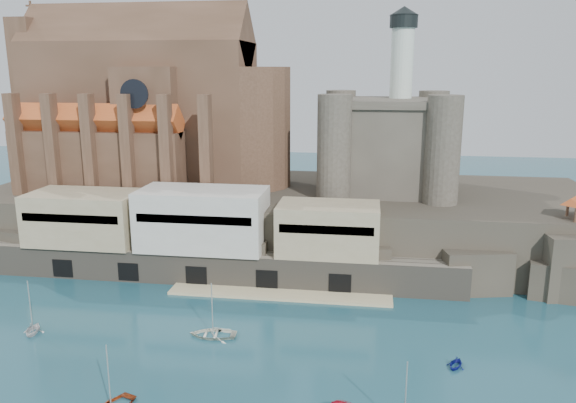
# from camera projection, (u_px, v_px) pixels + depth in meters

# --- Properties ---
(ground) EXTENTS (300.00, 300.00, 0.00)m
(ground) POSITION_uv_depth(u_px,v_px,m) (233.00, 361.00, 58.35)
(ground) COLOR #184350
(ground) RESTS_ON ground
(promontory) EXTENTS (100.00, 36.00, 10.00)m
(promontory) POSITION_uv_depth(u_px,v_px,m) (287.00, 218.00, 95.14)
(promontory) COLOR #2A261F
(promontory) RESTS_ON ground
(quay) EXTENTS (70.00, 12.00, 13.05)m
(quay) POSITION_uv_depth(u_px,v_px,m) (201.00, 237.00, 80.61)
(quay) COLOR #6A6254
(quay) RESTS_ON ground
(church) EXTENTS (47.00, 25.93, 30.51)m
(church) POSITION_uv_depth(u_px,v_px,m) (152.00, 114.00, 96.96)
(church) COLOR #483021
(church) RESTS_ON promontory
(castle_keep) EXTENTS (21.20, 21.20, 29.30)m
(castle_keep) POSITION_uv_depth(u_px,v_px,m) (387.00, 140.00, 91.38)
(castle_keep) COLOR #453F36
(castle_keep) RESTS_ON promontory
(boat_4) EXTENTS (3.09, 2.21, 3.27)m
(boat_4) POSITION_uv_depth(u_px,v_px,m) (33.00, 333.00, 64.58)
(boat_4) COLOR silver
(boat_4) RESTS_ON ground
(boat_6) EXTENTS (1.40, 3.91, 5.37)m
(boat_6) POSITION_uv_depth(u_px,v_px,m) (213.00, 336.00, 63.96)
(boat_6) COLOR silver
(boat_6) RESTS_ON ground
(boat_7) EXTENTS (2.66, 2.25, 2.64)m
(boat_7) POSITION_uv_depth(u_px,v_px,m) (455.00, 367.00, 57.31)
(boat_7) COLOR navy
(boat_7) RESTS_ON ground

